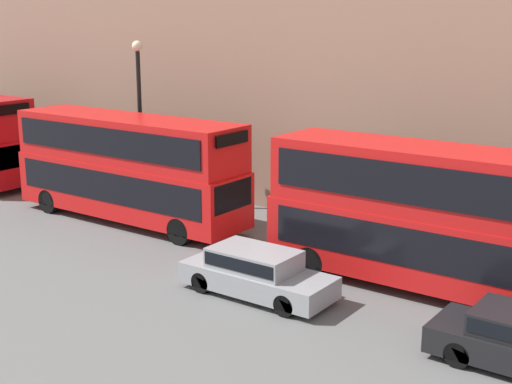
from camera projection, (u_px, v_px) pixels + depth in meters
name	position (u px, v px, depth m)	size (l,w,h in m)	color
bus_leading	(452.00, 217.00, 20.64)	(2.59, 11.30, 4.35)	red
bus_second_in_queue	(128.00, 164.00, 28.19)	(2.59, 10.52, 4.22)	red
car_hatchback	(256.00, 271.00, 20.95)	(1.79, 4.67, 1.41)	gray
street_lamp	(140.00, 107.00, 29.96)	(0.44, 0.44, 7.06)	black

